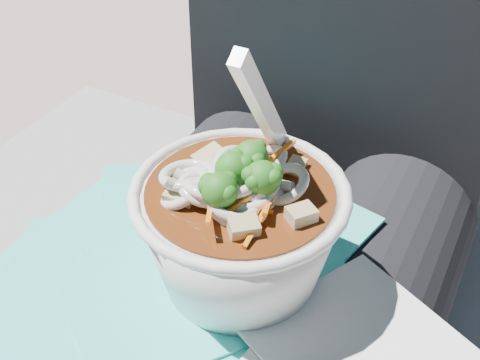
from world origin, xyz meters
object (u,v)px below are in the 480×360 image
at_px(person_body, 275,252).
at_px(udon_bowl, 240,224).
at_px(plastic_bag, 186,265).
at_px(lap, 234,330).

height_order(person_body, udon_bowl, person_body).
bearing_deg(person_body, plastic_bag, -107.13).
xyz_separation_m(lap, person_body, (-0.00, 0.09, 0.02)).
height_order(lap, person_body, person_body).
bearing_deg(udon_bowl, person_body, 98.20).
bearing_deg(person_body, udon_bowl, -81.80).
bearing_deg(plastic_bag, udon_bowl, 0.49).
relative_size(plastic_bag, udon_bowl, 1.77).
distance_m(plastic_bag, udon_bowl, 0.08).
xyz_separation_m(lap, plastic_bag, (-0.03, -0.02, 0.09)).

